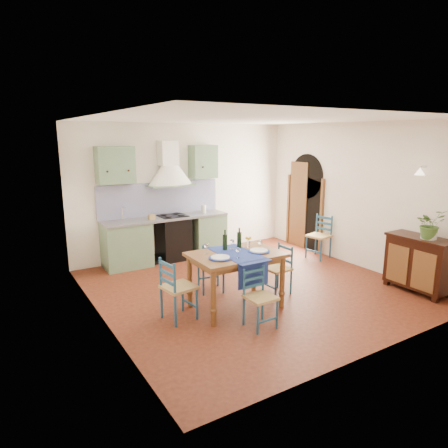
% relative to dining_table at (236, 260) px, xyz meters
% --- Properties ---
extents(floor, '(5.00, 5.00, 0.00)m').
position_rel_dining_table_xyz_m(floor, '(0.66, 0.53, -0.75)').
color(floor, '#40150D').
rests_on(floor, ground).
extents(back_wall, '(5.00, 0.96, 2.80)m').
position_rel_dining_table_xyz_m(back_wall, '(0.19, 2.82, 0.30)').
color(back_wall, white).
rests_on(back_wall, ground).
extents(right_wall, '(0.26, 5.00, 2.80)m').
position_rel_dining_table_xyz_m(right_wall, '(3.16, 0.81, 0.59)').
color(right_wall, white).
rests_on(right_wall, ground).
extents(left_wall, '(0.04, 5.00, 2.80)m').
position_rel_dining_table_xyz_m(left_wall, '(-1.84, 0.53, 0.65)').
color(left_wall, white).
rests_on(left_wall, ground).
extents(ceiling, '(5.00, 5.00, 0.01)m').
position_rel_dining_table_xyz_m(ceiling, '(0.66, 0.53, 2.05)').
color(ceiling, white).
rests_on(ceiling, back_wall).
extents(dining_table, '(1.35, 1.01, 1.17)m').
position_rel_dining_table_xyz_m(dining_table, '(0.00, 0.00, 0.00)').
color(dining_table, brown).
rests_on(dining_table, ground).
extents(chair_near, '(0.38, 0.38, 0.81)m').
position_rel_dining_table_xyz_m(chair_near, '(-0.07, -0.68, -0.34)').
color(chair_near, navy).
rests_on(chair_near, ground).
extents(chair_far, '(0.48, 0.48, 0.85)m').
position_rel_dining_table_xyz_m(chair_far, '(-0.01, 0.74, -0.31)').
color(chair_far, navy).
rests_on(chair_far, ground).
extents(chair_left, '(0.48, 0.48, 0.90)m').
position_rel_dining_table_xyz_m(chair_left, '(-0.93, 0.09, -0.28)').
color(chair_left, navy).
rests_on(chair_left, ground).
extents(chair_right, '(0.39, 0.39, 0.81)m').
position_rel_dining_table_xyz_m(chair_right, '(0.90, 0.10, -0.33)').
color(chair_right, navy).
rests_on(chair_right, ground).
extents(chair_spare, '(0.50, 0.50, 0.90)m').
position_rel_dining_table_xyz_m(chair_spare, '(2.89, 1.19, -0.28)').
color(chair_spare, navy).
rests_on(chair_spare, ground).
extents(sideboard, '(0.50, 1.05, 0.94)m').
position_rel_dining_table_xyz_m(sideboard, '(2.92, -1.05, -0.24)').
color(sideboard, black).
rests_on(sideboard, ground).
extents(potted_plant, '(0.52, 0.48, 0.48)m').
position_rel_dining_table_xyz_m(potted_plant, '(2.90, -1.17, 0.42)').
color(potted_plant, '#3D6228').
rests_on(potted_plant, sideboard).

